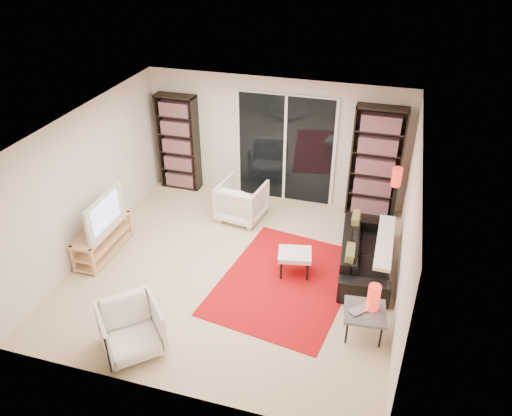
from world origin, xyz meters
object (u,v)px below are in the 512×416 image
object	(u,v)px
armchair_front	(131,329)
floor_lamp	(396,184)
bookshelf_left	(178,143)
armchair_back	(242,201)
bookshelf_right	(376,163)
sofa	(365,253)
ottoman	(295,256)
side_table	(365,313)
tv_stand	(103,240)

from	to	relation	value
armchair_front	floor_lamp	world-z (taller)	floor_lamp
bookshelf_left	armchair_back	size ratio (longest dim) A/B	2.43
bookshelf_right	sofa	world-z (taller)	bookshelf_right
armchair_back	floor_lamp	world-z (taller)	floor_lamp
ottoman	side_table	bearing A→B (deg)	-40.84
bookshelf_right	floor_lamp	size ratio (longest dim) A/B	1.70
bookshelf_right	tv_stand	distance (m)	4.93
tv_stand	side_table	xyz separation A→B (m)	(4.34, -0.66, 0.10)
armchair_front	bookshelf_left	bearing A→B (deg)	63.07
armchair_front	floor_lamp	bearing A→B (deg)	9.17
bookshelf_left	tv_stand	world-z (taller)	bookshelf_left
bookshelf_left	side_table	xyz separation A→B (m)	(4.05, -3.21, -0.61)
bookshelf_right	armchair_back	size ratio (longest dim) A/B	2.62
bookshelf_left	floor_lamp	size ratio (longest dim) A/B	1.57
tv_stand	armchair_front	world-z (taller)	armchair_front
armchair_front	tv_stand	bearing A→B (deg)	87.50
tv_stand	armchair_front	size ratio (longest dim) A/B	1.66
bookshelf_right	armchair_front	world-z (taller)	bookshelf_right
bookshelf_left	side_table	bearing A→B (deg)	-38.39
bookshelf_left	bookshelf_right	xyz separation A→B (m)	(3.85, -0.00, 0.07)
sofa	floor_lamp	bearing A→B (deg)	-18.94
side_table	bookshelf_right	bearing A→B (deg)	93.57
armchair_front	sofa	bearing A→B (deg)	1.17
bookshelf_right	sofa	bearing A→B (deg)	-87.72
armchair_back	armchair_front	world-z (taller)	armchair_back
bookshelf_right	floor_lamp	world-z (taller)	bookshelf_right
tv_stand	armchair_back	size ratio (longest dim) A/B	1.58
bookshelf_left	floor_lamp	world-z (taller)	bookshelf_left
bookshelf_right	armchair_front	size ratio (longest dim) A/B	2.76
bookshelf_left	tv_stand	xyz separation A→B (m)	(-0.29, -2.55, -0.71)
bookshelf_right	ottoman	size ratio (longest dim) A/B	3.61
armchair_back	side_table	xyz separation A→B (m)	(2.47, -2.37, -0.00)
tv_stand	sofa	bearing A→B (deg)	10.84
bookshelf_left	armchair_front	xyz separation A→B (m)	(1.20, -4.33, -0.63)
ottoman	side_table	xyz separation A→B (m)	(1.18, -1.02, 0.02)
sofa	ottoman	bearing A→B (deg)	108.87
bookshelf_right	armchair_back	world-z (taller)	bookshelf_right
bookshelf_left	floor_lamp	bearing A→B (deg)	-6.68
sofa	side_table	world-z (taller)	sofa
tv_stand	armchair_front	xyz separation A→B (m)	(1.49, -1.78, 0.08)
side_table	armchair_back	bearing A→B (deg)	136.22
armchair_back	floor_lamp	distance (m)	2.74
tv_stand	floor_lamp	bearing A→B (deg)	24.34
armchair_back	side_table	distance (m)	3.42
sofa	floor_lamp	xyz separation A→B (m)	(0.32, 1.24, 0.65)
sofa	armchair_back	distance (m)	2.51
sofa	floor_lamp	distance (m)	1.44
floor_lamp	tv_stand	bearing A→B (deg)	-155.66
tv_stand	ottoman	bearing A→B (deg)	6.38
bookshelf_right	tv_stand	world-z (taller)	bookshelf_right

